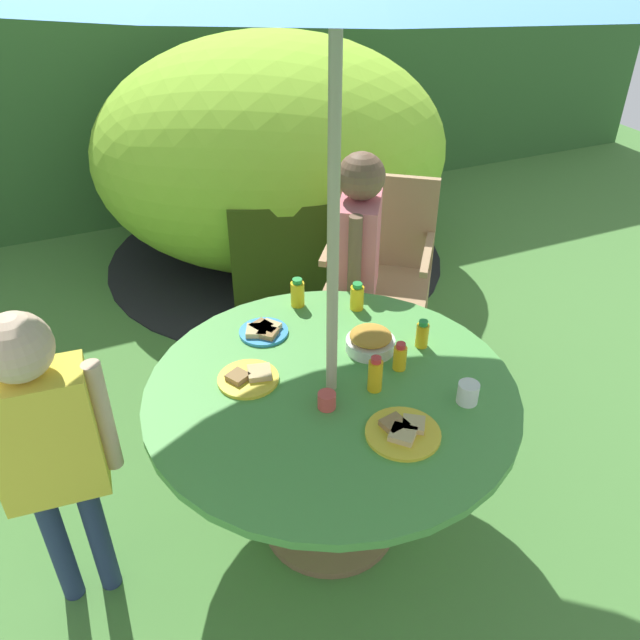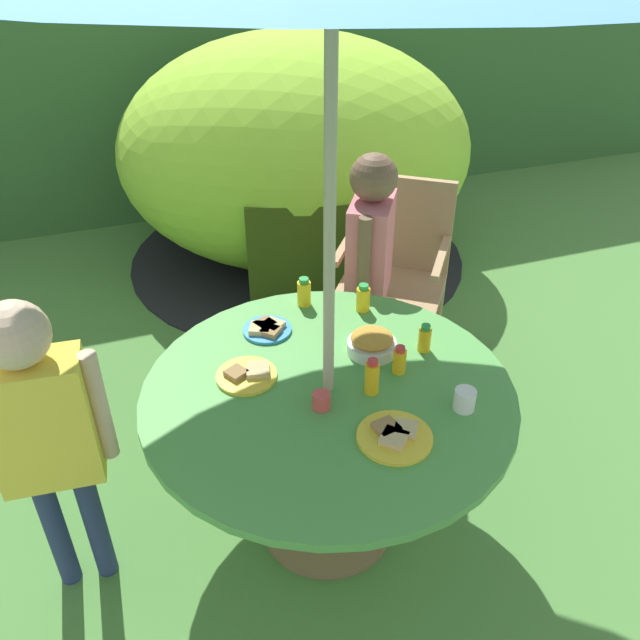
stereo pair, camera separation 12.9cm
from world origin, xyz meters
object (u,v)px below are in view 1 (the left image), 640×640
at_px(garden_table, 331,418).
at_px(child_in_pink_shirt, 359,247).
at_px(snack_bowl, 370,341).
at_px(juice_bottle_near_right, 357,297).
at_px(plate_mid_right, 264,331).
at_px(juice_bottle_far_left, 298,293).
at_px(wooden_chair, 381,262).
at_px(juice_bottle_center_back, 422,334).
at_px(dome_tent, 272,156).
at_px(child_in_yellow_shirt, 45,435).
at_px(plate_center_front, 249,378).
at_px(juice_bottle_far_right, 375,375).
at_px(juice_bottle_near_left, 400,357).
at_px(cup_far, 327,400).
at_px(cup_near, 468,393).
at_px(plate_front_edge, 403,432).

distance_m(garden_table, child_in_pink_shirt, 0.91).
height_order(snack_bowl, juice_bottle_near_right, juice_bottle_near_right).
bearing_deg(plate_mid_right, juice_bottle_far_left, 34.97).
bearing_deg(wooden_chair, juice_bottle_center_back, -73.05).
xyz_separation_m(dome_tent, child_in_yellow_shirt, (-1.48, -2.09, 0.04)).
xyz_separation_m(child_in_yellow_shirt, juice_bottle_far_left, (0.99, 0.45, 0.00)).
bearing_deg(juice_bottle_center_back, child_in_pink_shirt, 83.72).
distance_m(dome_tent, snack_bowl, 2.06).
distance_m(juice_bottle_far_left, juice_bottle_center_back, 0.54).
relative_size(plate_mid_right, plate_center_front, 0.88).
bearing_deg(dome_tent, child_in_pink_shirt, -79.27).
height_order(child_in_pink_shirt, juice_bottle_far_right, child_in_pink_shirt).
height_order(snack_bowl, juice_bottle_near_left, juice_bottle_near_left).
distance_m(garden_table, juice_bottle_near_right, 0.54).
bearing_deg(cup_far, child_in_yellow_shirt, 169.01).
xyz_separation_m(wooden_chair, plate_center_front, (-0.96, -0.82, 0.17)).
height_order(cup_near, cup_far, cup_near).
bearing_deg(child_in_yellow_shirt, child_in_pink_shirt, 31.15).
xyz_separation_m(dome_tent, cup_far, (-0.64, -2.26, 0.01)).
relative_size(snack_bowl, juice_bottle_far_left, 1.48).
bearing_deg(juice_bottle_far_right, juice_bottle_center_back, 28.98).
relative_size(child_in_pink_shirt, cup_far, 19.95).
relative_size(garden_table, juice_bottle_far_left, 10.41).
height_order(wooden_chair, juice_bottle_far_left, wooden_chair).
distance_m(plate_mid_right, juice_bottle_near_left, 0.54).
bearing_deg(dome_tent, juice_bottle_far_left, -91.61).
bearing_deg(dome_tent, wooden_chair, -68.70).
relative_size(plate_mid_right, plate_front_edge, 0.79).
bearing_deg(juice_bottle_center_back, juice_bottle_far_right, -151.02).
height_order(snack_bowl, juice_bottle_far_right, juice_bottle_far_right).
bearing_deg(juice_bottle_near_left, snack_bowl, 106.53).
relative_size(plate_front_edge, cup_near, 3.18).
xyz_separation_m(wooden_chair, plate_mid_right, (-0.82, -0.58, 0.17)).
distance_m(child_in_pink_shirt, juice_bottle_center_back, 0.67).
distance_m(plate_front_edge, cup_far, 0.27).
bearing_deg(juice_bottle_center_back, juice_bottle_near_left, -148.24).
height_order(child_in_yellow_shirt, plate_center_front, child_in_yellow_shirt).
xyz_separation_m(child_in_pink_shirt, plate_center_front, (-0.72, -0.60, -0.06)).
bearing_deg(cup_near, plate_front_edge, -169.59).
distance_m(juice_bottle_near_right, juice_bottle_far_left, 0.24).
distance_m(plate_mid_right, juice_bottle_center_back, 0.59).
relative_size(plate_center_front, cup_near, 2.86).
xyz_separation_m(plate_front_edge, cup_far, (-0.16, 0.21, 0.02)).
xyz_separation_m(garden_table, plate_center_front, (-0.24, 0.15, 0.15)).
bearing_deg(wooden_chair, garden_table, -90.00).
xyz_separation_m(child_in_yellow_shirt, juice_bottle_center_back, (1.30, 0.01, -0.00)).
xyz_separation_m(snack_bowl, juice_bottle_near_right, (0.08, 0.27, 0.02)).
xyz_separation_m(plate_mid_right, plate_front_edge, (0.21, -0.68, -0.00)).
distance_m(plate_front_edge, juice_bottle_near_right, 0.73).
height_order(child_in_pink_shirt, plate_mid_right, child_in_pink_shirt).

